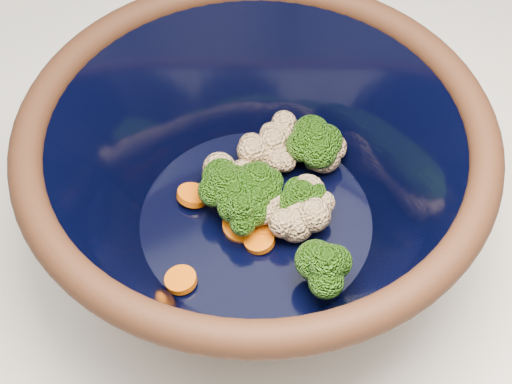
{
  "coord_description": "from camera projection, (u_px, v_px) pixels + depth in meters",
  "views": [
    {
      "loc": [
        -0.1,
        -0.32,
        1.43
      ],
      "look_at": [
        0.06,
        -0.01,
        0.97
      ],
      "focal_mm": 50.0,
      "sensor_mm": 36.0,
      "label": 1
    }
  ],
  "objects": [
    {
      "name": "vegetable_pile",
      "position": [
        273.0,
        193.0,
        0.59
      ],
      "size": [
        0.19,
        0.19,
        0.06
      ],
      "color": "#608442",
      "rests_on": "mixing_bowl"
    },
    {
      "name": "mixing_bowl",
      "position": [
        256.0,
        180.0,
        0.56
      ],
      "size": [
        0.39,
        0.39,
        0.16
      ],
      "rotation": [
        0.0,
        0.0,
        -0.17
      ],
      "color": "black",
      "rests_on": "counter"
    }
  ]
}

